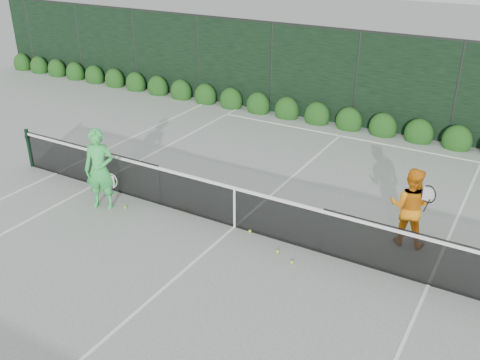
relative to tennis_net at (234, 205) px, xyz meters
The scene contains 8 objects.
ground 0.53m from the tennis_net, ahead, with size 80.00×80.00×0.00m, color gray.
tennis_net is the anchor object (origin of this frame).
player_woman 3.19m from the tennis_net, 166.63° to the right, with size 0.82×0.70×1.90m.
player_man 3.61m from the tennis_net, 20.12° to the left, with size 0.93×0.69×1.68m.
court_lines 0.53m from the tennis_net, ahead, with size 11.03×23.83×0.01m.
windscreen_fence 2.88m from the tennis_net, 89.49° to the right, with size 32.00×21.07×3.06m.
hedge_row 7.16m from the tennis_net, 89.80° to the left, with size 31.66×0.65×0.94m.
tennis_balls 0.59m from the tennis_net, 107.87° to the right, with size 4.35×0.84×0.07m.
Camera 1 is at (5.15, -8.60, 5.96)m, focal length 40.00 mm.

